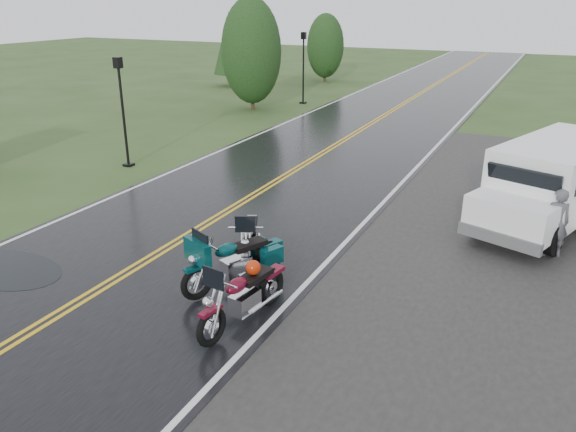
{
  "coord_description": "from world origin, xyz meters",
  "views": [
    {
      "loc": [
        8.04,
        -8.9,
        5.71
      ],
      "look_at": [
        2.8,
        2.0,
        1.0
      ],
      "focal_mm": 35.0,
      "sensor_mm": 36.0,
      "label": 1
    }
  ],
  "objects": [
    {
      "name": "tree_left_far",
      "position": [
        -7.65,
        29.9,
        2.03
      ],
      "size": [
        2.64,
        2.64,
        4.06
      ],
      "primitive_type": null,
      "color": "#1E3D19",
      "rests_on": "ground"
    },
    {
      "name": "road",
      "position": [
        0.0,
        10.0,
        0.02
      ],
      "size": [
        8.0,
        100.0,
        0.04
      ],
      "primitive_type": "cube",
      "color": "black",
      "rests_on": "ground"
    },
    {
      "name": "lamp_post_near_left",
      "position": [
        -5.73,
        6.34,
        1.94
      ],
      "size": [
        0.33,
        0.33,
        3.88
      ],
      "primitive_type": null,
      "color": "black",
      "rests_on": "ground"
    },
    {
      "name": "motorcycle_red",
      "position": [
        3.26,
        -1.99,
        0.71
      ],
      "size": [
        1.22,
        2.51,
        1.42
      ],
      "primitive_type": null,
      "rotation": [
        0.0,
        0.0,
        -0.15
      ],
      "color": "#5E0A1E",
      "rests_on": "ground"
    },
    {
      "name": "tree_left_mid",
      "position": [
        -7.03,
        17.99,
        2.5
      ],
      "size": [
        3.2,
        3.2,
        4.99
      ],
      "primitive_type": null,
      "color": "#1E3D19",
      "rests_on": "ground"
    },
    {
      "name": "van_white",
      "position": [
        6.75,
        5.25,
        1.15
      ],
      "size": [
        4.01,
        6.23,
        2.29
      ],
      "primitive_type": null,
      "rotation": [
        0.0,
        0.0,
        -0.34
      ],
      "color": "white",
      "rests_on": "ground"
    },
    {
      "name": "pine_left_far",
      "position": [
        -12.64,
        25.0,
        2.39
      ],
      "size": [
        2.3,
        2.3,
        4.78
      ],
      "primitive_type": null,
      "color": "#1E3D19",
      "rests_on": "ground"
    },
    {
      "name": "motorcycle_teal",
      "position": [
        2.13,
        -0.77,
        0.73
      ],
      "size": [
        1.82,
        2.61,
        1.45
      ],
      "primitive_type": null,
      "rotation": [
        0.0,
        0.0,
        -0.42
      ],
      "color": "#053A3C",
      "rests_on": "ground"
    },
    {
      "name": "person_at_van",
      "position": [
        8.41,
        4.63,
        0.83
      ],
      "size": [
        0.69,
        0.55,
        1.66
      ],
      "primitive_type": "imported",
      "rotation": [
        0.0,
        0.0,
        3.43
      ],
      "color": "#4D4E52",
      "rests_on": "ground"
    },
    {
      "name": "lamp_post_far_left",
      "position": [
        -5.34,
        20.94,
        2.0
      ],
      "size": [
        0.34,
        0.34,
        3.99
      ],
      "primitive_type": null,
      "color": "black",
      "rests_on": "ground"
    },
    {
      "name": "ground",
      "position": [
        0.0,
        0.0,
        0.0
      ],
      "size": [
        120.0,
        120.0,
        0.0
      ],
      "primitive_type": "plane",
      "color": "#2D471E",
      "rests_on": "ground"
    },
    {
      "name": "motorcycle_silver",
      "position": [
        2.55,
        0.44,
        0.69
      ],
      "size": [
        1.75,
        2.47,
        1.38
      ],
      "primitive_type": null,
      "rotation": [
        0.0,
        0.0,
        0.43
      ],
      "color": "#A3A4AA",
      "rests_on": "ground"
    }
  ]
}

